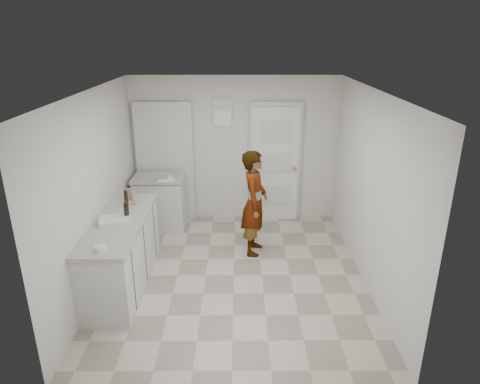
{
  "coord_description": "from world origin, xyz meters",
  "views": [
    {
      "loc": [
        0.07,
        -5.12,
        3.15
      ],
      "look_at": [
        0.09,
        0.4,
        1.08
      ],
      "focal_mm": 32.0,
      "sensor_mm": 36.0,
      "label": 1
    }
  ],
  "objects_px": {
    "egg_bowl": "(100,248)",
    "cake_mix_box": "(129,194)",
    "spice_jar": "(135,202)",
    "oil_cruet_b": "(126,198)",
    "baking_dish": "(115,221)",
    "person": "(254,203)",
    "oil_cruet_a": "(126,211)"
  },
  "relations": [
    {
      "from": "cake_mix_box",
      "to": "egg_bowl",
      "type": "distance_m",
      "value": 1.49
    },
    {
      "from": "cake_mix_box",
      "to": "baking_dish",
      "type": "bearing_deg",
      "value": -72.81
    },
    {
      "from": "spice_jar",
      "to": "egg_bowl",
      "type": "relative_size",
      "value": 0.59
    },
    {
      "from": "spice_jar",
      "to": "oil_cruet_b",
      "type": "relative_size",
      "value": 0.32
    },
    {
      "from": "spice_jar",
      "to": "oil_cruet_a",
      "type": "xyz_separation_m",
      "value": [
        0.01,
        -0.51,
        0.08
      ]
    },
    {
      "from": "oil_cruet_b",
      "to": "egg_bowl",
      "type": "distance_m",
      "value": 1.25
    },
    {
      "from": "spice_jar",
      "to": "egg_bowl",
      "type": "height_order",
      "value": "spice_jar"
    },
    {
      "from": "person",
      "to": "spice_jar",
      "type": "relative_size",
      "value": 20.75
    },
    {
      "from": "person",
      "to": "spice_jar",
      "type": "height_order",
      "value": "person"
    },
    {
      "from": "person",
      "to": "oil_cruet_b",
      "type": "height_order",
      "value": "person"
    },
    {
      "from": "spice_jar",
      "to": "oil_cruet_a",
      "type": "distance_m",
      "value": 0.52
    },
    {
      "from": "oil_cruet_b",
      "to": "egg_bowl",
      "type": "xyz_separation_m",
      "value": [
        0.02,
        -1.25,
        -0.09
      ]
    },
    {
      "from": "cake_mix_box",
      "to": "oil_cruet_a",
      "type": "height_order",
      "value": "oil_cruet_a"
    },
    {
      "from": "egg_bowl",
      "to": "cake_mix_box",
      "type": "bearing_deg",
      "value": 91.39
    },
    {
      "from": "baking_dish",
      "to": "person",
      "type": "bearing_deg",
      "value": 29.02
    },
    {
      "from": "person",
      "to": "egg_bowl",
      "type": "xyz_separation_m",
      "value": [
        -1.73,
        -1.69,
        0.16
      ]
    },
    {
      "from": "baking_dish",
      "to": "egg_bowl",
      "type": "xyz_separation_m",
      "value": [
        0.03,
        -0.71,
        -0.0
      ]
    },
    {
      "from": "person",
      "to": "spice_jar",
      "type": "xyz_separation_m",
      "value": [
        -1.65,
        -0.37,
        0.17
      ]
    },
    {
      "from": "spice_jar",
      "to": "oil_cruet_b",
      "type": "xyz_separation_m",
      "value": [
        -0.1,
        -0.07,
        0.08
      ]
    },
    {
      "from": "egg_bowl",
      "to": "oil_cruet_a",
      "type": "bearing_deg",
      "value": 83.46
    },
    {
      "from": "oil_cruet_b",
      "to": "baking_dish",
      "type": "bearing_deg",
      "value": -91.42
    },
    {
      "from": "oil_cruet_b",
      "to": "baking_dish",
      "type": "distance_m",
      "value": 0.55
    },
    {
      "from": "person",
      "to": "oil_cruet_b",
      "type": "distance_m",
      "value": 1.83
    },
    {
      "from": "cake_mix_box",
      "to": "egg_bowl",
      "type": "height_order",
      "value": "cake_mix_box"
    },
    {
      "from": "oil_cruet_b",
      "to": "person",
      "type": "bearing_deg",
      "value": 13.95
    },
    {
      "from": "person",
      "to": "egg_bowl",
      "type": "bearing_deg",
      "value": 143.17
    },
    {
      "from": "cake_mix_box",
      "to": "spice_jar",
      "type": "height_order",
      "value": "cake_mix_box"
    },
    {
      "from": "oil_cruet_a",
      "to": "oil_cruet_b",
      "type": "bearing_deg",
      "value": 104.32
    },
    {
      "from": "person",
      "to": "cake_mix_box",
      "type": "height_order",
      "value": "person"
    },
    {
      "from": "oil_cruet_a",
      "to": "egg_bowl",
      "type": "relative_size",
      "value": 1.95
    },
    {
      "from": "cake_mix_box",
      "to": "spice_jar",
      "type": "bearing_deg",
      "value": -37.98
    },
    {
      "from": "spice_jar",
      "to": "egg_bowl",
      "type": "distance_m",
      "value": 1.32
    }
  ]
}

